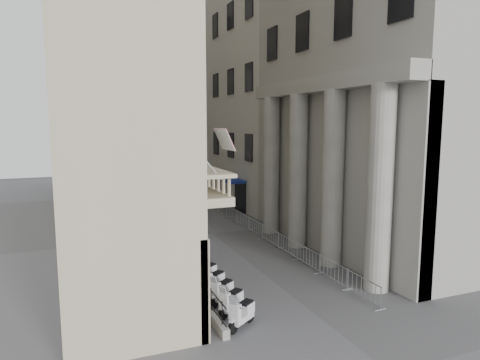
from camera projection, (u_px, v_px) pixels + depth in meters
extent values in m
cube|color=beige|center=(144.00, 70.00, 56.27)|extent=(22.00, 10.00, 30.00)
cylinder|color=silver|center=(134.00, 211.00, 34.81)|extent=(0.06, 0.06, 2.12)
cylinder|color=silver|center=(166.00, 208.00, 35.79)|extent=(0.06, 0.06, 2.12)
cylinder|color=silver|center=(129.00, 205.00, 37.30)|extent=(0.06, 0.06, 2.12)
cylinder|color=silver|center=(160.00, 203.00, 38.27)|extent=(0.06, 0.06, 2.12)
cube|color=silver|center=(147.00, 194.00, 36.40)|extent=(2.89, 2.89, 0.12)
cone|color=silver|center=(147.00, 188.00, 36.33)|extent=(3.85, 3.85, 0.96)
cylinder|color=#919499|center=(146.00, 174.00, 33.45)|extent=(0.16, 0.16, 8.36)
cylinder|color=#919499|center=(159.00, 120.00, 33.64)|extent=(2.45, 0.79, 0.12)
cube|color=#919499|center=(172.00, 121.00, 34.34)|extent=(0.56, 0.36, 0.16)
cube|color=black|center=(149.00, 218.00, 32.32)|extent=(0.58, 0.96, 1.95)
cube|color=#19E54C|center=(151.00, 215.00, 32.39)|extent=(0.28, 0.67, 1.09)
imported|color=black|center=(183.00, 195.00, 42.72)|extent=(0.80, 0.62, 1.95)
imported|color=black|center=(183.00, 200.00, 40.60)|extent=(0.95, 0.80, 1.72)
imported|color=black|center=(166.00, 205.00, 37.82)|extent=(1.07, 0.89, 1.87)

